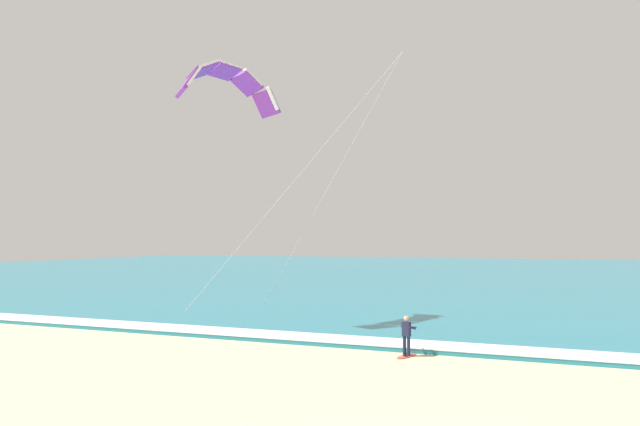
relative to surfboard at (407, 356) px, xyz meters
The scene contains 5 objects.
sea 60.78m from the surfboard, 86.74° to the left, with size 200.00×120.00×0.20m, color teal.
surf_foam 3.84m from the surfboard, 25.92° to the left, with size 200.00×2.05×0.04m, color white.
surfboard is the anchor object (origin of this frame).
kitesurfer 0.91m from the surfboard, 70.90° to the left, with size 0.63×0.63×1.69m.
kite_primary 17.99m from the surfboard, 160.25° to the left, with size 12.32×6.81×13.69m.
Camera 1 is at (1.12, -11.21, 4.87)m, focal length 30.47 mm.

